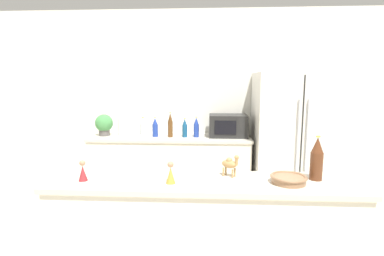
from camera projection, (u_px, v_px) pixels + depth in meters
wall_back at (196, 105)px, 4.14m from camera, size 8.00×0.06×2.55m
back_counter at (171, 169)px, 3.96m from camera, size 2.05×0.63×0.90m
refrigerator at (292, 142)px, 3.72m from camera, size 0.94×0.76×1.70m
bar_counter at (203, 249)px, 2.01m from camera, size 2.00×0.44×0.96m
potted_plant at (104, 124)px, 3.89m from camera, size 0.23×0.23×0.28m
paper_towel_roll at (123, 127)px, 3.91m from camera, size 0.11×0.11×0.23m
microwave at (228, 126)px, 3.84m from camera, size 0.48×0.37×0.28m
back_bottle_0 at (143, 126)px, 3.98m from camera, size 0.08×0.08×0.23m
back_bottle_1 at (196, 127)px, 3.80m from camera, size 0.07×0.07×0.26m
back_bottle_2 at (170, 125)px, 3.79m from camera, size 0.06×0.06×0.32m
back_bottle_3 at (155, 127)px, 3.82m from camera, size 0.07×0.07×0.25m
back_bottle_4 at (185, 128)px, 3.79m from camera, size 0.06×0.06×0.24m
wine_bottle at (317, 159)px, 1.93m from camera, size 0.08×0.08×0.29m
fruit_bowl at (288, 179)px, 1.88m from camera, size 0.23×0.23×0.05m
camel_figurine at (230, 164)px, 2.00m from camera, size 0.12×0.10×0.15m
wise_man_figurine_blue at (83, 172)px, 1.92m from camera, size 0.06×0.06×0.14m
wise_man_figurine_crimson at (171, 174)px, 1.87m from camera, size 0.06×0.06×0.14m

